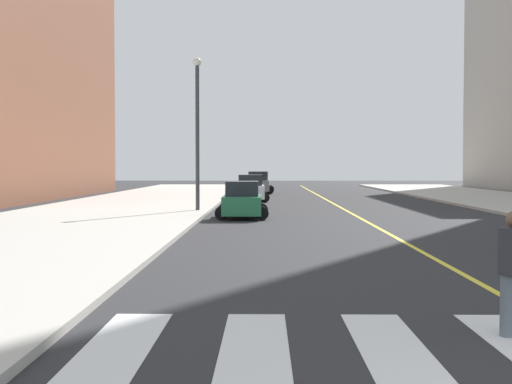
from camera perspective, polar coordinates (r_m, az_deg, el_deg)
name	(u,v)px	position (r m, az deg, el deg)	size (l,w,h in m)	color
sidewalk_kerb_west	(50,230)	(26.30, -16.60, -2.99)	(10.00, 120.00, 0.15)	#B2ADA3
lane_divider_paint	(332,203)	(45.28, 6.28, -0.89)	(0.16, 80.00, 0.01)	yellow
car_white_nearest	(250,189)	(46.48, -0.48, 0.24)	(2.62, 4.12, 1.82)	silver
car_green_second	(242,201)	(31.59, -1.13, -0.74)	(2.40, 3.83, 1.71)	#236B42
car_gray_fourth	(258,183)	(60.14, 0.21, 0.73)	(2.76, 4.37, 1.93)	slate
street_lamp	(197,121)	(35.46, -4.86, 5.87)	(0.44, 0.44, 7.75)	#38383D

